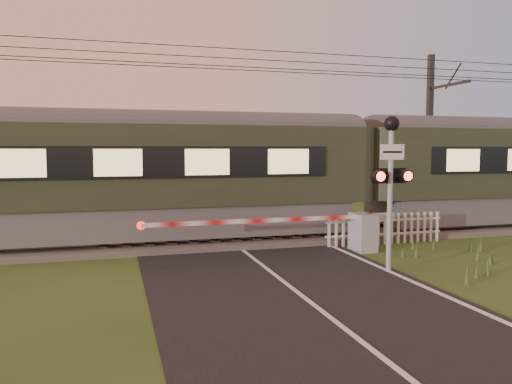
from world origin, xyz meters
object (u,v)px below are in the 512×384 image
object	(u,v)px
train	(359,171)
boom_gate	(351,230)
picket_fence	(385,229)
catenary_mast	(430,135)
crossing_signal	(391,165)

from	to	relation	value
train	boom_gate	bearing A→B (deg)	-121.59
picket_fence	catenary_mast	xyz separation A→B (m)	(4.44, 4.12, 3.04)
picket_fence	catenary_mast	distance (m)	6.77
picket_fence	train	bearing A→B (deg)	87.68
boom_gate	catenary_mast	size ratio (longest dim) A/B	1.09
boom_gate	picket_fence	xyz separation A→B (m)	(1.52, 0.71, -0.13)
crossing_signal	boom_gate	bearing A→B (deg)	84.80
boom_gate	crossing_signal	world-z (taller)	crossing_signal
crossing_signal	catenary_mast	bearing A→B (deg)	49.60
train	catenary_mast	size ratio (longest dim) A/B	6.03
train	crossing_signal	xyz separation A→B (m)	(-1.82, -5.04, 0.38)
catenary_mast	boom_gate	bearing A→B (deg)	-140.98
boom_gate	crossing_signal	bearing A→B (deg)	-95.20
boom_gate	catenary_mast	distance (m)	8.21
catenary_mast	crossing_signal	bearing A→B (deg)	-130.40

